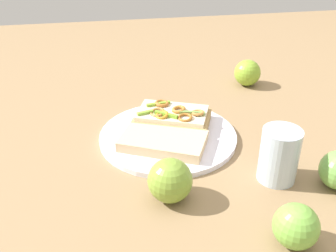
% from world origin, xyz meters
% --- Properties ---
extents(ground_plane, '(2.00, 2.00, 0.00)m').
position_xyz_m(ground_plane, '(0.00, 0.00, 0.00)').
color(ground_plane, '#90724E').
rests_on(ground_plane, ground).
extents(plate, '(0.30, 0.30, 0.01)m').
position_xyz_m(plate, '(0.00, 0.00, 0.01)').
color(plate, white).
rests_on(plate, ground_plane).
extents(sandwich, '(0.16, 0.19, 0.04)m').
position_xyz_m(sandwich, '(0.04, -0.02, 0.03)').
color(sandwich, tan).
rests_on(sandwich, plate).
extents(bread_slice_side, '(0.16, 0.20, 0.02)m').
position_xyz_m(bread_slice_side, '(-0.04, 0.02, 0.02)').
color(bread_slice_side, beige).
rests_on(bread_slice_side, plate).
extents(apple_0, '(0.10, 0.10, 0.07)m').
position_xyz_m(apple_0, '(0.25, -0.27, 0.04)').
color(apple_0, '#85B031').
rests_on(apple_0, ground_plane).
extents(apple_1, '(0.10, 0.10, 0.07)m').
position_xyz_m(apple_1, '(-0.33, -0.13, 0.03)').
color(apple_1, '#75B443').
rests_on(apple_1, ground_plane).
extents(apple_2, '(0.09, 0.09, 0.08)m').
position_xyz_m(apple_2, '(-0.20, 0.03, 0.04)').
color(apple_2, olive).
rests_on(apple_2, ground_plane).
extents(drinking_glass, '(0.07, 0.07, 0.10)m').
position_xyz_m(drinking_glass, '(-0.17, -0.17, 0.05)').
color(drinking_glass, silver).
rests_on(drinking_glass, ground_plane).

